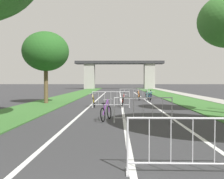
# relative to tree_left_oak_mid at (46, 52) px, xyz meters

# --- Properties ---
(grass_verge_left) EXTENTS (3.24, 68.61, 0.05)m
(grass_verge_left) POSITION_rel_tree_left_oak_mid_xyz_m (0.11, 10.01, -3.94)
(grass_verge_left) COLOR #386B2D
(grass_verge_left) RESTS_ON ground
(grass_verge_right) EXTENTS (3.24, 68.61, 0.05)m
(grass_verge_right) POSITION_rel_tree_left_oak_mid_xyz_m (11.43, 10.01, -3.94)
(grass_verge_right) COLOR #386B2D
(grass_verge_right) RESTS_ON ground
(sidewalk_path_right) EXTENTS (1.81, 68.61, 0.08)m
(sidewalk_path_right) POSITION_rel_tree_left_oak_mid_xyz_m (13.95, 10.01, -3.93)
(sidewalk_path_right) COLOR #9E9B93
(sidewalk_path_right) RESTS_ON ground
(lane_stripe_center) EXTENTS (0.14, 39.69, 0.01)m
(lane_stripe_center) POSITION_rel_tree_left_oak_mid_xyz_m (5.77, 1.79, -3.96)
(lane_stripe_center) COLOR silver
(lane_stripe_center) RESTS_ON ground
(lane_stripe_right_lane) EXTENTS (0.14, 39.69, 0.01)m
(lane_stripe_right_lane) POSITION_rel_tree_left_oak_mid_xyz_m (8.00, 1.79, -3.96)
(lane_stripe_right_lane) COLOR silver
(lane_stripe_right_lane) RESTS_ON ground
(lane_stripe_left_lane) EXTENTS (0.14, 39.69, 0.01)m
(lane_stripe_left_lane) POSITION_rel_tree_left_oak_mid_xyz_m (3.55, 1.79, -3.96)
(lane_stripe_left_lane) COLOR silver
(lane_stripe_left_lane) RESTS_ON ground
(overpass_bridge) EXTENTS (19.59, 3.12, 6.19)m
(overpass_bridge) POSITION_rel_tree_left_oak_mid_xyz_m (5.77, 38.64, 0.00)
(overpass_bridge) COLOR #2D2D30
(overpass_bridge) RESTS_ON ground
(tree_left_oak_mid) EXTENTS (3.51, 3.51, 5.48)m
(tree_left_oak_mid) POSITION_rel_tree_left_oak_mid_xyz_m (0.00, 0.00, 0.00)
(tree_left_oak_mid) COLOR brown
(tree_left_oak_mid) RESTS_ON ground
(crowd_barrier_nearest) EXTENTS (2.49, 0.47, 1.05)m
(crowd_barrier_nearest) POSITION_rel_tree_left_oak_mid_xyz_m (6.88, -14.90, -3.44)
(crowd_barrier_nearest) COLOR #ADADB2
(crowd_barrier_nearest) RESTS_ON ground
(crowd_barrier_second) EXTENTS (2.50, 0.51, 1.05)m
(crowd_barrier_second) POSITION_rel_tree_left_oak_mid_xyz_m (6.54, -8.83, -3.44)
(crowd_barrier_second) COLOR #ADADB2
(crowd_barrier_second) RESTS_ON ground
(crowd_barrier_third) EXTENTS (2.49, 0.47, 1.05)m
(crowd_barrier_third) POSITION_rel_tree_left_oak_mid_xyz_m (5.02, -2.76, -3.44)
(crowd_barrier_third) COLOR #ADADB2
(crowd_barrier_third) RESTS_ON ground
(crowd_barrier_fourth) EXTENTS (2.49, 0.47, 1.05)m
(crowd_barrier_fourth) POSITION_rel_tree_left_oak_mid_xyz_m (6.87, 3.31, -3.44)
(crowd_barrier_fourth) COLOR #ADADB2
(crowd_barrier_fourth) RESTS_ON ground
(bicycle_yellow_0) EXTENTS (0.51, 1.69, 0.93)m
(bicycle_yellow_0) POSITION_rel_tree_left_oak_mid_xyz_m (3.86, -2.41, -3.59)
(bicycle_yellow_0) COLOR black
(bicycle_yellow_0) RESTS_ON ground
(bicycle_teal_1) EXTENTS (0.42, 1.58, 0.88)m
(bicycle_teal_1) POSITION_rel_tree_left_oak_mid_xyz_m (8.05, 2.71, -3.61)
(bicycle_teal_1) COLOR black
(bicycle_teal_1) RESTS_ON ground
(bicycle_orange_2) EXTENTS (0.53, 1.72, 0.93)m
(bicycle_orange_2) POSITION_rel_tree_left_oak_mid_xyz_m (7.38, 3.73, -3.61)
(bicycle_orange_2) COLOR black
(bicycle_orange_2) RESTS_ON ground
(bicycle_blue_3) EXTENTS (0.51, 1.68, 0.93)m
(bicycle_blue_3) POSITION_rel_tree_left_oak_mid_xyz_m (8.37, 3.86, -3.61)
(bicycle_blue_3) COLOR black
(bicycle_blue_3) RESTS_ON ground
(bicycle_red_4) EXTENTS (0.44, 1.74, 0.97)m
(bicycle_red_4) POSITION_rel_tree_left_oak_mid_xyz_m (5.80, -2.28, -3.59)
(bicycle_red_4) COLOR black
(bicycle_red_4) RESTS_ON ground
(bicycle_purple_5) EXTENTS (0.51, 1.55, 0.92)m
(bicycle_purple_5) POSITION_rel_tree_left_oak_mid_xyz_m (4.97, -8.37, -3.62)
(bicycle_purple_5) COLOR black
(bicycle_purple_5) RESTS_ON ground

